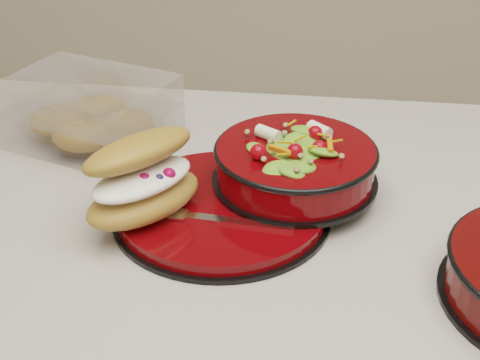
# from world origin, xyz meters

# --- Properties ---
(dinner_plate) EXTENTS (0.27, 0.27, 0.02)m
(dinner_plate) POSITION_xyz_m (-0.12, -0.01, 0.91)
(dinner_plate) COLOR black
(dinner_plate) RESTS_ON island_counter
(salad_bowl) EXTENTS (0.21, 0.21, 0.09)m
(salad_bowl) POSITION_xyz_m (-0.03, 0.05, 0.95)
(salad_bowl) COLOR black
(salad_bowl) RESTS_ON dinner_plate
(croissant) EXTENTS (0.16, 0.18, 0.09)m
(croissant) POSITION_xyz_m (-0.20, -0.04, 0.96)
(croissant) COLOR #A77933
(croissant) RESTS_ON dinner_plate
(fork) EXTENTS (0.17, 0.03, 0.00)m
(fork) POSITION_xyz_m (-0.12, -0.05, 0.92)
(fork) COLOR silver
(fork) RESTS_ON dinner_plate
(pastry_box) EXTENTS (0.26, 0.22, 0.09)m
(pastry_box) POSITION_xyz_m (-0.34, 0.17, 0.94)
(pastry_box) COLOR white
(pastry_box) RESTS_ON island_counter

